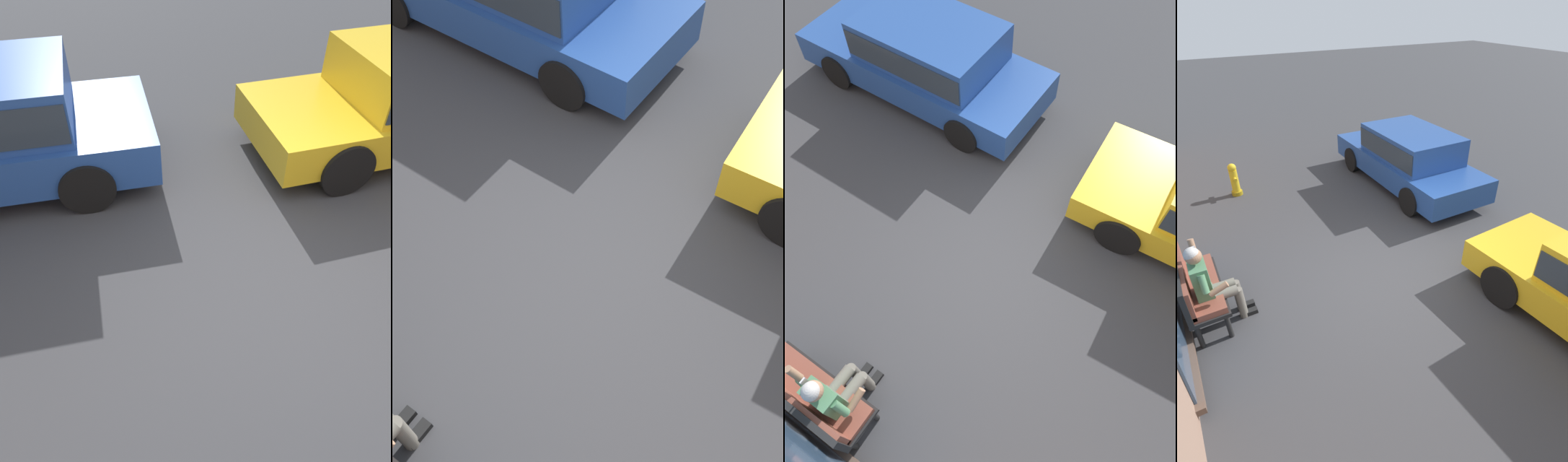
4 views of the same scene
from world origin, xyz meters
The scene contains 1 object.
ground_plane centered at (0.00, 0.00, 0.00)m, with size 60.00×60.00×0.00m, color #38383A.
Camera 2 is at (-1.53, 2.60, 4.90)m, focal length 45.00 mm.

